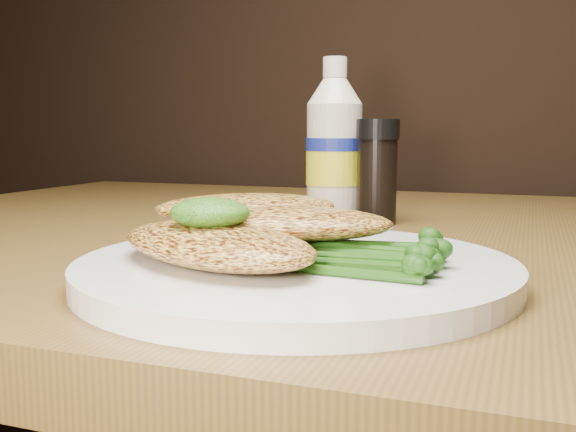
% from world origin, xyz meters
% --- Properties ---
extents(plate, '(0.28, 0.28, 0.01)m').
position_xyz_m(plate, '(0.01, 0.82, 0.76)').
color(plate, white).
rests_on(plate, dining_table).
extents(chicken_front, '(0.18, 0.15, 0.03)m').
position_xyz_m(chicken_front, '(-0.04, 0.78, 0.78)').
color(chicken_front, gold).
rests_on(chicken_front, plate).
extents(chicken_mid, '(0.16, 0.10, 0.02)m').
position_xyz_m(chicken_mid, '(-0.01, 0.83, 0.79)').
color(chicken_mid, gold).
rests_on(chicken_mid, plate).
extents(chicken_back, '(0.15, 0.13, 0.02)m').
position_xyz_m(chicken_back, '(-0.05, 0.85, 0.79)').
color(chicken_back, gold).
rests_on(chicken_back, plate).
extents(pesto_front, '(0.06, 0.05, 0.02)m').
position_xyz_m(pesto_front, '(-0.04, 0.78, 0.80)').
color(pesto_front, '#0B3207').
rests_on(pesto_front, chicken_front).
extents(broccolini_bundle, '(0.17, 0.14, 0.02)m').
position_xyz_m(broccolini_bundle, '(0.05, 0.81, 0.78)').
color(broccolini_bundle, '#1F4B10').
rests_on(broccolini_bundle, plate).
extents(mayo_bottle, '(0.06, 0.06, 0.17)m').
position_xyz_m(mayo_bottle, '(-0.06, 1.11, 0.84)').
color(mayo_bottle, beige).
rests_on(mayo_bottle, dining_table).
extents(pepper_grinder, '(0.05, 0.05, 0.11)m').
position_xyz_m(pepper_grinder, '(-0.00, 1.09, 0.80)').
color(pepper_grinder, black).
rests_on(pepper_grinder, dining_table).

